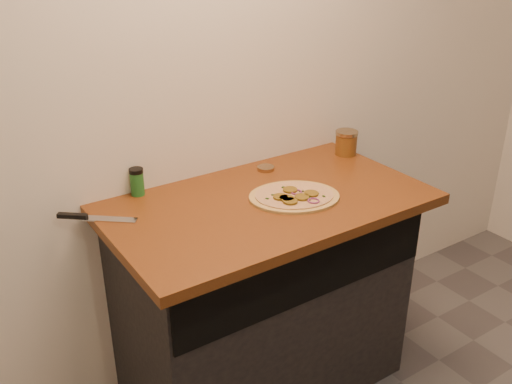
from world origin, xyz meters
TOP-DOWN VIEW (x-y plane):
  - cabinet at (0.00, 1.45)m, footprint 1.10×0.60m
  - countertop at (0.00, 1.42)m, footprint 1.20×0.70m
  - pizza at (0.09, 1.37)m, footprint 0.44×0.44m
  - chefs_knife at (-0.60, 1.63)m, footprint 0.24×0.20m
  - mason_jar_lid at (0.15, 1.65)m, footprint 0.07×0.07m
  - salsa_jar at (0.55, 1.60)m, footprint 0.10×0.10m
  - spice_shaker at (-0.39, 1.72)m, footprint 0.05×0.05m
  - flour_spill at (0.16, 1.32)m, footprint 0.19×0.19m

SIDE VIEW (x-z plane):
  - cabinet at x=0.00m, z-range 0.00..0.86m
  - countertop at x=0.00m, z-range 0.86..0.90m
  - flour_spill at x=0.16m, z-range 0.90..0.90m
  - chefs_knife at x=-0.60m, z-range 0.90..0.91m
  - mason_jar_lid at x=0.15m, z-range 0.90..0.92m
  - pizza at x=0.09m, z-range 0.90..0.92m
  - spice_shaker at x=-0.39m, z-range 0.90..1.01m
  - salsa_jar at x=0.55m, z-range 0.90..1.01m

